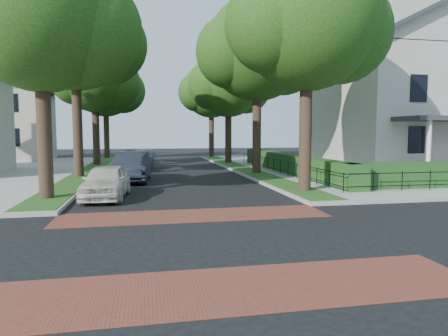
{
  "coord_description": "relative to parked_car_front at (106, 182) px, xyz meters",
  "views": [
    {
      "loc": [
        -1.57,
        -9.95,
        2.79
      ],
      "look_at": [
        1.0,
        3.07,
        1.6
      ],
      "focal_mm": 32.0,
      "sensor_mm": 36.0,
      "label": 1
    }
  ],
  "objects": [
    {
      "name": "parked_car_rear",
      "position": [
        0.93,
        12.94,
        0.04
      ],
      "size": [
        2.95,
        5.52,
        1.52
      ],
      "primitive_type": "imported",
      "rotation": [
        0.0,
        0.0,
        -0.16
      ],
      "color": "gray",
      "rests_on": "ground"
    },
    {
      "name": "grass_strip_ne",
      "position": [
        8.63,
        11.72,
        -0.56
      ],
      "size": [
        1.6,
        29.8,
        0.02
      ],
      "primitive_type": "cube",
      "color": "#244714",
      "rests_on": "sidewalk_ne"
    },
    {
      "name": "fence_main_road",
      "position": [
        10.13,
        7.62,
        -0.12
      ],
      "size": [
        0.06,
        18.0,
        0.9
      ],
      "primitive_type": null,
      "color": "black",
      "rests_on": "sidewalk_ne"
    },
    {
      "name": "ground",
      "position": [
        3.23,
        -7.38,
        -0.72
      ],
      "size": [
        120.0,
        120.0,
        0.0
      ],
      "primitive_type": "plane",
      "color": "black",
      "rests_on": "ground"
    },
    {
      "name": "tree_left_far",
      "position": [
        -2.18,
        16.84,
        6.4
      ],
      "size": [
        7.0,
        6.02,
        9.86
      ],
      "color": "black",
      "rests_on": "sidewalk_nw"
    },
    {
      "name": "crosswalk_near",
      "position": [
        3.23,
        -10.58,
        -0.72
      ],
      "size": [
        9.0,
        2.2,
        0.01
      ],
      "primitive_type": "cube",
      "color": "brown",
      "rests_on": "ground"
    },
    {
      "name": "parked_car_middle",
      "position": [
        0.93,
        5.82,
        0.13
      ],
      "size": [
        2.15,
        5.28,
        1.7
      ],
      "primitive_type": "imported",
      "rotation": [
        0.0,
        0.0,
        -0.07
      ],
      "color": "black",
      "rests_on": "ground"
    },
    {
      "name": "tree_right_back",
      "position": [
        8.83,
        25.85,
        6.54
      ],
      "size": [
        7.5,
        6.45,
        10.2
      ],
      "color": "black",
      "rests_on": "sidewalk_ne"
    },
    {
      "name": "crosswalk_far",
      "position": [
        3.23,
        -4.18,
        -0.72
      ],
      "size": [
        9.0,
        2.2,
        0.01
      ],
      "primitive_type": "cube",
      "color": "brown",
      "rests_on": "ground"
    },
    {
      "name": "tree_left_back",
      "position": [
        -2.17,
        25.86,
        6.69
      ],
      "size": [
        7.75,
        6.66,
        10.44
      ],
      "color": "black",
      "rests_on": "sidewalk_nw"
    },
    {
      "name": "tree_right_far",
      "position": [
        8.83,
        16.84,
        6.18
      ],
      "size": [
        7.25,
        6.23,
        9.74
      ],
      "color": "black",
      "rests_on": "sidewalk_ne"
    },
    {
      "name": "tree_right_mid",
      "position": [
        8.84,
        7.87,
        7.26
      ],
      "size": [
        8.25,
        7.09,
        11.22
      ],
      "color": "black",
      "rests_on": "sidewalk_ne"
    },
    {
      "name": "house_victorian",
      "position": [
        20.74,
        8.54,
        5.3
      ],
      "size": [
        13.0,
        13.05,
        12.48
      ],
      "color": "#B5B1A2",
      "rests_on": "sidewalk_ne"
    },
    {
      "name": "parked_car_front",
      "position": [
        0.0,
        0.0,
        0.0
      ],
      "size": [
        2.04,
        4.37,
        1.45
      ],
      "primitive_type": "imported",
      "rotation": [
        0.0,
        0.0,
        -0.08
      ],
      "color": "silver",
      "rests_on": "ground"
    },
    {
      "name": "hedge_main_road",
      "position": [
        10.93,
        7.62,
        0.03
      ],
      "size": [
        1.0,
        18.0,
        1.2
      ],
      "primitive_type": "cube",
      "color": "#153B14",
      "rests_on": "sidewalk_ne"
    },
    {
      "name": "tree_left_mid",
      "position": [
        -2.16,
        7.86,
        7.62
      ],
      "size": [
        8.0,
        6.88,
        11.48
      ],
      "color": "black",
      "rests_on": "sidewalk_nw"
    },
    {
      "name": "tree_right_near",
      "position": [
        8.83,
        -0.14,
        6.9
      ],
      "size": [
        7.75,
        6.67,
        10.66
      ],
      "color": "black",
      "rests_on": "sidewalk_ne"
    },
    {
      "name": "sidewalk_ne",
      "position": [
        22.73,
        11.62,
        -0.65
      ],
      "size": [
        30.0,
        30.0,
        0.15
      ],
      "primitive_type": "cube",
      "color": "gray",
      "rests_on": "ground"
    },
    {
      "name": "grass_strip_nw",
      "position": [
        -2.17,
        11.72,
        -0.56
      ],
      "size": [
        1.6,
        29.8,
        0.02
      ],
      "primitive_type": "cube",
      "color": "#244714",
      "rests_on": "sidewalk_nw"
    },
    {
      "name": "tree_left_near",
      "position": [
        -2.17,
        -0.15,
        6.54
      ],
      "size": [
        7.5,
        6.45,
        10.2
      ],
      "color": "black",
      "rests_on": "sidewalk_nw"
    }
  ]
}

